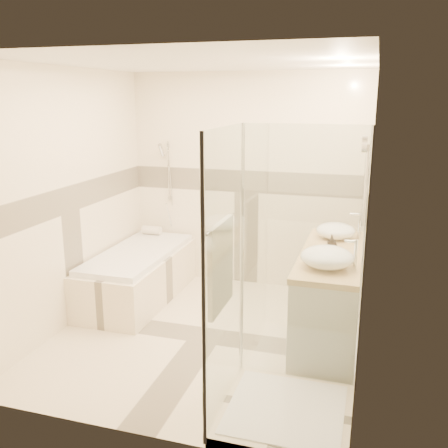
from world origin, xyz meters
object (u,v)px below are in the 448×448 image
(vanity, at_px, (331,296))
(amenity_bottle_b, at_px, (332,244))
(amenity_bottle_a, at_px, (331,244))
(vessel_sink_near, at_px, (336,231))
(vessel_sink_far, at_px, (327,257))
(shower_enclosure, at_px, (273,347))
(bathtub, at_px, (138,272))

(vanity, bearing_deg, amenity_bottle_b, 149.45)
(amenity_bottle_a, xyz_separation_m, amenity_bottle_b, (0.00, 0.04, -0.02))
(vanity, xyz_separation_m, vessel_sink_near, (-0.02, 0.47, 0.50))
(vanity, xyz_separation_m, vessel_sink_far, (-0.02, -0.44, 0.51))
(vanity, distance_m, shower_enclosure, 1.31)
(shower_enclosure, xyz_separation_m, vessel_sink_near, (0.27, 1.74, 0.42))
(vessel_sink_far, bearing_deg, amenity_bottle_b, 90.00)
(vessel_sink_near, relative_size, amenity_bottle_b, 2.81)
(shower_enclosure, bearing_deg, amenity_bottle_a, 77.61)
(vessel_sink_far, xyz_separation_m, amenity_bottle_b, (0.00, 0.45, -0.02))
(shower_enclosure, distance_m, vessel_sink_far, 0.98)
(bathtub, relative_size, shower_enclosure, 0.83)
(bathtub, xyz_separation_m, vanity, (2.15, -0.35, 0.12))
(vessel_sink_far, height_order, amenity_bottle_a, vessel_sink_far)
(shower_enclosure, height_order, amenity_bottle_b, shower_enclosure)
(bathtub, bearing_deg, amenity_bottle_b, -9.02)
(amenity_bottle_a, bearing_deg, bathtub, 169.92)
(vessel_sink_far, bearing_deg, shower_enclosure, -108.16)
(vessel_sink_near, bearing_deg, vessel_sink_far, -90.00)
(bathtub, distance_m, amenity_bottle_a, 2.25)
(vessel_sink_near, bearing_deg, amenity_bottle_a, -90.00)
(amenity_bottle_a, height_order, amenity_bottle_b, amenity_bottle_a)
(vanity, height_order, amenity_bottle_a, amenity_bottle_a)
(shower_enclosure, height_order, vessel_sink_near, shower_enclosure)
(vessel_sink_near, distance_m, amenity_bottle_a, 0.50)
(vessel_sink_near, xyz_separation_m, vessel_sink_far, (0.00, -0.91, 0.01))
(shower_enclosure, bearing_deg, vanity, 77.03)
(bathtub, xyz_separation_m, shower_enclosure, (1.86, -1.62, 0.20))
(bathtub, xyz_separation_m, amenity_bottle_a, (2.13, -0.38, 0.63))
(bathtub, xyz_separation_m, amenity_bottle_b, (2.13, -0.34, 0.61))
(vanity, height_order, shower_enclosure, shower_enclosure)
(bathtub, height_order, vessel_sink_near, vessel_sink_near)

